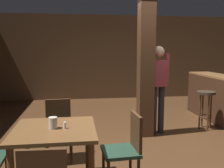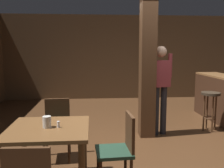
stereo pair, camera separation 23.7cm
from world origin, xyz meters
name	(u,v)px [view 1 (the left image)]	position (x,y,z in m)	size (l,w,h in m)	color
ground_plane	(156,147)	(0.00, 0.00, 0.00)	(10.80, 10.80, 0.00)	#422816
wall_back	(116,57)	(0.00, 4.50, 1.40)	(8.00, 0.10, 2.80)	brown
pillar	(146,63)	(-0.03, 0.64, 1.40)	(0.28, 0.28, 2.80)	#422816
dining_table	(55,139)	(-1.58, -1.10, 0.63)	(0.93, 0.93, 0.76)	brown
chair_north	(59,126)	(-1.61, -0.21, 0.51)	(0.45, 0.45, 0.89)	#1E3828
chair_east	(127,146)	(-0.74, -1.13, 0.51)	(0.44, 0.44, 0.89)	#1E3828
napkin_cup	(53,123)	(-1.59, -1.12, 0.83)	(0.10, 0.10, 0.13)	beige
salt_shaker	(65,125)	(-1.46, -1.13, 0.80)	(0.03, 0.03, 0.08)	silver
standing_person	(158,83)	(0.24, 0.71, 1.00)	(0.47, 0.26, 1.72)	maroon
bar_counter	(212,97)	(1.87, 1.56, 0.54)	(0.56, 1.79, 1.06)	brown
bar_stool_near	(206,101)	(1.33, 0.85, 0.60)	(0.38, 0.38, 0.80)	#2D2319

